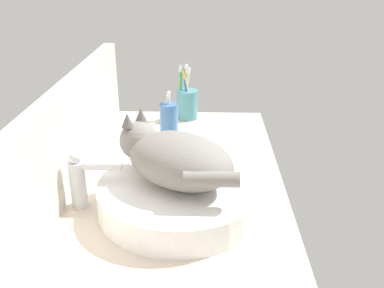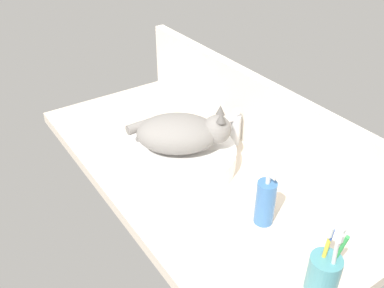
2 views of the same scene
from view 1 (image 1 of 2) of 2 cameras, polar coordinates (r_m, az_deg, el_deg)
The scene contains 7 objects.
ground_plane at distance 101.24cm, azimuth -2.77°, elevation -8.47°, with size 121.62×54.72×4.00cm, color beige.
backsplash_panel at distance 99.78cm, azimuth -17.73°, elevation -0.85°, with size 121.62×3.60×24.60cm, color silver.
sink_basin at distance 95.62cm, azimuth -1.55°, elevation -6.87°, with size 36.47×36.47×6.51cm, color white.
cat at distance 92.05cm, azimuth -2.31°, elevation -1.80°, with size 28.14×30.23×14.00cm.
faucet at distance 97.38cm, azimuth -14.40°, elevation -4.35°, with size 3.60×11.81×13.60cm.
soap_dispenser at distance 125.19cm, azimuth -3.09°, elevation 2.57°, with size 5.23×5.23×16.36cm.
toothbrush_cup at distance 147.55cm, azimuth -0.68°, elevation 5.51°, with size 7.18×7.18×18.71cm.
Camera 1 is at (-85.15, -7.81, 52.21)cm, focal length 40.00 mm.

